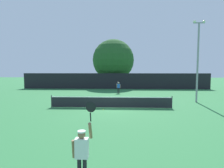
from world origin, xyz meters
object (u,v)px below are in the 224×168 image
(light_pole, at_px, (198,56))
(large_tree, at_px, (113,60))
(player_serving, at_px, (82,149))
(tennis_ball, at_px, (103,110))
(parked_car_near, at_px, (101,81))
(player_receiving, at_px, (119,87))

(light_pole, distance_m, large_tree, 18.71)
(player_serving, distance_m, light_pole, 16.82)
(tennis_ball, height_order, parked_car_near, parked_car_near)
(tennis_ball, bearing_deg, large_tree, 89.78)
(parked_car_near, bearing_deg, player_serving, -88.44)
(tennis_ball, distance_m, parked_car_near, 25.35)
(player_receiving, distance_m, large_tree, 10.58)
(light_pole, bearing_deg, tennis_ball, -156.05)
(player_receiving, distance_m, tennis_ball, 10.85)
(player_receiving, bearing_deg, player_serving, 87.52)
(parked_car_near, bearing_deg, light_pole, -64.03)
(player_serving, relative_size, large_tree, 0.27)
(large_tree, distance_m, parked_car_near, 7.01)
(large_tree, bearing_deg, parked_car_near, 120.63)
(tennis_ball, relative_size, parked_car_near, 0.02)
(large_tree, height_order, parked_car_near, large_tree)
(player_serving, xyz_separation_m, player_receiving, (0.89, 20.54, -0.12))
(player_serving, relative_size, player_receiving, 1.58)
(player_serving, height_order, light_pole, light_pole)
(player_receiving, xyz_separation_m, parked_car_near, (-3.90, 14.44, -0.15))
(player_receiving, xyz_separation_m, light_pole, (7.97, -6.69, 3.73))
(large_tree, bearing_deg, light_pole, -61.05)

